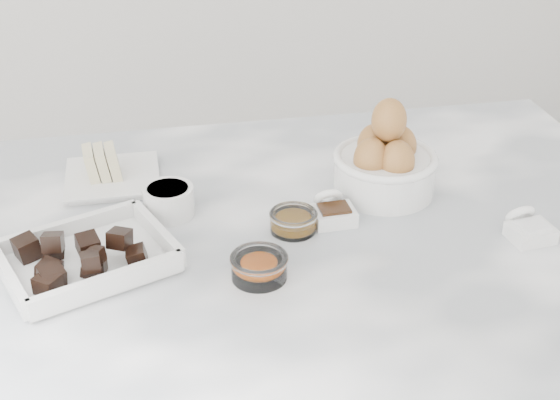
{
  "coord_description": "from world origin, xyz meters",
  "views": [
    {
      "loc": [
        -0.16,
        -0.93,
        1.54
      ],
      "look_at": [
        0.02,
        0.03,
        0.98
      ],
      "focal_mm": 50.0,
      "sensor_mm": 36.0,
      "label": 1
    }
  ],
  "objects_px": {
    "butter_plate": "(110,172)",
    "vanilla_spoon": "(332,211)",
    "sugar_ramekin": "(168,200)",
    "salt_spoon": "(528,228)",
    "egg_bowl": "(385,163)",
    "honey_bowl": "(293,221)",
    "chocolate_dish": "(87,253)",
    "zest_bowl": "(259,266)"
  },
  "relations": [
    {
      "from": "egg_bowl",
      "to": "sugar_ramekin",
      "type": "bearing_deg",
      "value": -178.72
    },
    {
      "from": "sugar_ramekin",
      "to": "vanilla_spoon",
      "type": "height_order",
      "value": "same"
    },
    {
      "from": "chocolate_dish",
      "to": "sugar_ramekin",
      "type": "relative_size",
      "value": 3.47
    },
    {
      "from": "egg_bowl",
      "to": "vanilla_spoon",
      "type": "xyz_separation_m",
      "value": [
        -0.1,
        -0.07,
        -0.04
      ]
    },
    {
      "from": "chocolate_dish",
      "to": "salt_spoon",
      "type": "bearing_deg",
      "value": -3.71
    },
    {
      "from": "zest_bowl",
      "to": "honey_bowl",
      "type": "bearing_deg",
      "value": 57.32
    },
    {
      "from": "butter_plate",
      "to": "zest_bowl",
      "type": "relative_size",
      "value": 1.91
    },
    {
      "from": "chocolate_dish",
      "to": "vanilla_spoon",
      "type": "height_order",
      "value": "chocolate_dish"
    },
    {
      "from": "chocolate_dish",
      "to": "honey_bowl",
      "type": "bearing_deg",
      "value": 7.94
    },
    {
      "from": "sugar_ramekin",
      "to": "egg_bowl",
      "type": "bearing_deg",
      "value": 1.28
    },
    {
      "from": "egg_bowl",
      "to": "zest_bowl",
      "type": "bearing_deg",
      "value": -140.11
    },
    {
      "from": "chocolate_dish",
      "to": "zest_bowl",
      "type": "height_order",
      "value": "chocolate_dish"
    },
    {
      "from": "vanilla_spoon",
      "to": "salt_spoon",
      "type": "distance_m",
      "value": 0.28
    },
    {
      "from": "chocolate_dish",
      "to": "zest_bowl",
      "type": "bearing_deg",
      "value": -16.48
    },
    {
      "from": "chocolate_dish",
      "to": "egg_bowl",
      "type": "bearing_deg",
      "value": 15.72
    },
    {
      "from": "honey_bowl",
      "to": "salt_spoon",
      "type": "xyz_separation_m",
      "value": [
        0.32,
        -0.08,
        -0.0
      ]
    },
    {
      "from": "sugar_ramekin",
      "to": "zest_bowl",
      "type": "height_order",
      "value": "sugar_ramekin"
    },
    {
      "from": "chocolate_dish",
      "to": "honey_bowl",
      "type": "distance_m",
      "value": 0.29
    },
    {
      "from": "butter_plate",
      "to": "salt_spoon",
      "type": "relative_size",
      "value": 1.9
    },
    {
      "from": "zest_bowl",
      "to": "vanilla_spoon",
      "type": "distance_m",
      "value": 0.18
    },
    {
      "from": "sugar_ramekin",
      "to": "egg_bowl",
      "type": "xyz_separation_m",
      "value": [
        0.34,
        0.01,
        0.03
      ]
    },
    {
      "from": "honey_bowl",
      "to": "chocolate_dish",
      "type": "bearing_deg",
      "value": -172.06
    },
    {
      "from": "butter_plate",
      "to": "zest_bowl",
      "type": "xyz_separation_m",
      "value": [
        0.19,
        -0.3,
        -0.0
      ]
    },
    {
      "from": "sugar_ramekin",
      "to": "butter_plate",
      "type": "bearing_deg",
      "value": 125.8
    },
    {
      "from": "egg_bowl",
      "to": "zest_bowl",
      "type": "height_order",
      "value": "egg_bowl"
    },
    {
      "from": "honey_bowl",
      "to": "butter_plate",
      "type": "bearing_deg",
      "value": 142.62
    },
    {
      "from": "egg_bowl",
      "to": "vanilla_spoon",
      "type": "height_order",
      "value": "egg_bowl"
    },
    {
      "from": "sugar_ramekin",
      "to": "egg_bowl",
      "type": "relative_size",
      "value": 0.47
    },
    {
      "from": "chocolate_dish",
      "to": "butter_plate",
      "type": "bearing_deg",
      "value": 82.4
    },
    {
      "from": "butter_plate",
      "to": "egg_bowl",
      "type": "distance_m",
      "value": 0.44
    },
    {
      "from": "honey_bowl",
      "to": "zest_bowl",
      "type": "distance_m",
      "value": 0.13
    },
    {
      "from": "egg_bowl",
      "to": "salt_spoon",
      "type": "xyz_separation_m",
      "value": [
        0.16,
        -0.17,
        -0.04
      ]
    },
    {
      "from": "honey_bowl",
      "to": "zest_bowl",
      "type": "relative_size",
      "value": 0.9
    },
    {
      "from": "chocolate_dish",
      "to": "sugar_ramekin",
      "type": "xyz_separation_m",
      "value": [
        0.12,
        0.12,
        0.0
      ]
    },
    {
      "from": "salt_spoon",
      "to": "honey_bowl",
      "type": "bearing_deg",
      "value": 166.11
    },
    {
      "from": "butter_plate",
      "to": "vanilla_spoon",
      "type": "distance_m",
      "value": 0.37
    },
    {
      "from": "vanilla_spoon",
      "to": "salt_spoon",
      "type": "bearing_deg",
      "value": -20.62
    },
    {
      "from": "honey_bowl",
      "to": "vanilla_spoon",
      "type": "bearing_deg",
      "value": 16.28
    },
    {
      "from": "egg_bowl",
      "to": "vanilla_spoon",
      "type": "bearing_deg",
      "value": -145.59
    },
    {
      "from": "butter_plate",
      "to": "vanilla_spoon",
      "type": "bearing_deg",
      "value": -29.15
    },
    {
      "from": "honey_bowl",
      "to": "vanilla_spoon",
      "type": "relative_size",
      "value": 0.93
    },
    {
      "from": "chocolate_dish",
      "to": "salt_spoon",
      "type": "distance_m",
      "value": 0.61
    }
  ]
}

